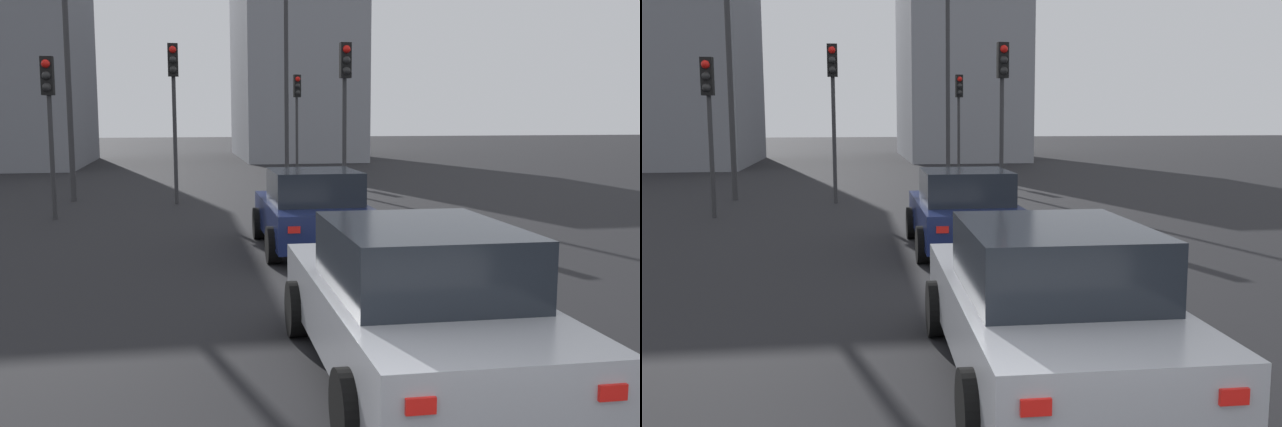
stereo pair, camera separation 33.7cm
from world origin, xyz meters
TOP-DOWN VIEW (x-y plane):
  - car_navy_left_lead at (10.35, -1.79)m, footprint 4.11×2.04m
  - car_silver_left_second at (3.55, -1.52)m, footprint 4.71×2.12m
  - traffic_light_near_left at (15.54, -3.61)m, footprint 0.32×0.29m
  - traffic_light_near_right at (26.31, -4.10)m, footprint 0.32×0.30m
  - traffic_light_far_left at (17.85, 0.75)m, footprint 0.32×0.28m
  - traffic_light_far_right at (15.26, 3.64)m, footprint 0.32×0.29m
  - street_lamp_kerbside at (24.51, -3.40)m, footprint 0.56×0.36m
  - street_lamp_far at (19.13, 3.71)m, footprint 0.56×0.36m
  - building_facade_left at (39.91, -6.00)m, footprint 12.19×6.36m
  - building_facade_center at (35.67, 10.00)m, footprint 11.01×9.53m

SIDE VIEW (x-z plane):
  - car_navy_left_lead at x=10.35m, z-range -0.02..1.47m
  - car_silver_left_second at x=3.55m, z-range -0.02..1.50m
  - traffic_light_far_right at x=15.26m, z-range 0.85..4.72m
  - traffic_light_near_right at x=26.31m, z-range 0.90..5.01m
  - traffic_light_near_left at x=15.54m, z-range 0.94..5.29m
  - traffic_light_far_left at x=17.85m, z-range 0.96..5.43m
  - street_lamp_far at x=19.13m, z-range 0.68..9.47m
  - street_lamp_kerbside at x=24.51m, z-range 0.68..9.72m
  - building_facade_left at x=39.91m, z-range 0.00..11.46m
  - building_facade_center at x=35.67m, z-range 0.00..13.06m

